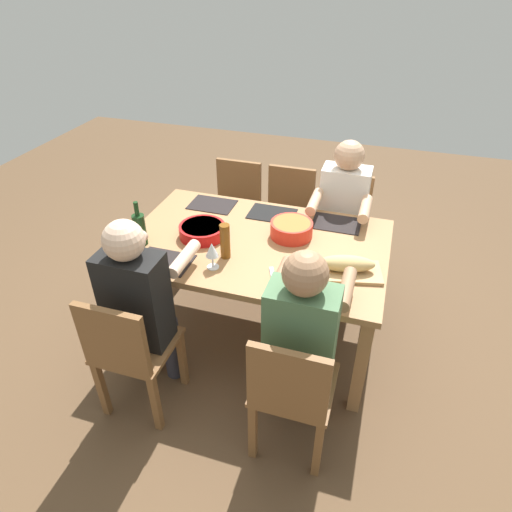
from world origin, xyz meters
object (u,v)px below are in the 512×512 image
at_px(diner_near_left, 140,298).
at_px(bread_loaf, 347,264).
at_px(chair_near_left, 129,350).
at_px(chair_far_right, 343,223).
at_px(diner_near_right, 302,333).
at_px(chair_far_center, 287,214).
at_px(chair_near_right, 291,391).
at_px(cutting_board, 345,271).
at_px(serving_bowl_fruit, 292,228).
at_px(wine_bottle, 140,229).
at_px(serving_bowl_salad, 202,230).
at_px(beer_bottle, 225,241).
at_px(chair_far_left, 236,207).
at_px(wine_glass, 212,251).
at_px(diner_far_right, 342,209).
at_px(dining_table, 256,252).

xyz_separation_m(diner_near_left, bread_loaf, (1.03, 0.51, 0.11)).
relative_size(chair_near_left, bread_loaf, 2.66).
xyz_separation_m(chair_far_right, diner_near_left, (-0.90, -1.53, 0.21)).
xyz_separation_m(diner_near_right, chair_near_left, (-0.90, -0.18, -0.21)).
xyz_separation_m(diner_near_right, chair_far_center, (-0.45, 1.53, -0.21)).
bearing_deg(chair_near_right, cutting_board, 78.89).
bearing_deg(serving_bowl_fruit, wine_bottle, -157.15).
height_order(chair_far_center, serving_bowl_salad, chair_far_center).
xyz_separation_m(serving_bowl_salad, bread_loaf, (0.93, -0.13, 0.02)).
relative_size(serving_bowl_fruit, cutting_board, 0.67).
bearing_deg(beer_bottle, diner_near_right, -38.60).
relative_size(chair_far_left, wine_glass, 5.12).
bearing_deg(diner_far_right, chair_near_right, -90.00).
xyz_separation_m(diner_near_right, serving_bowl_salad, (-0.80, 0.63, 0.09)).
bearing_deg(dining_table, cutting_board, -15.69).
bearing_deg(chair_near_left, chair_far_left, 90.00).
relative_size(chair_far_center, beer_bottle, 3.86).
distance_m(dining_table, chair_far_center, 0.87).
bearing_deg(diner_near_left, serving_bowl_salad, 80.86).
height_order(serving_bowl_salad, bread_loaf, bread_loaf).
height_order(chair_far_left, chair_far_right, same).
xyz_separation_m(dining_table, diner_near_right, (0.45, -0.67, 0.04)).
height_order(chair_near_right, beer_bottle, beer_bottle).
xyz_separation_m(chair_far_center, wine_bottle, (-0.67, -1.09, 0.37)).
height_order(dining_table, chair_far_right, chair_far_right).
relative_size(diner_far_right, wine_glass, 7.23).
height_order(chair_far_center, wine_glass, wine_glass).
relative_size(diner_far_right, serving_bowl_salad, 4.05).
bearing_deg(dining_table, diner_near_right, -56.24).
distance_m(dining_table, wine_bottle, 0.74).
distance_m(chair_far_left, chair_near_left, 1.71).
relative_size(diner_near_left, serving_bowl_fruit, 4.45).
xyz_separation_m(chair_far_left, wine_glass, (0.30, -1.20, 0.37)).
bearing_deg(bread_loaf, chair_far_center, 119.83).
bearing_deg(chair_far_left, diner_far_right, -11.55).
bearing_deg(dining_table, chair_far_center, 90.00).
relative_size(chair_far_left, chair_far_center, 1.00).
distance_m(chair_near_right, wine_glass, 0.88).
bearing_deg(dining_table, wine_bottle, -160.78).
distance_m(diner_near_left, serving_bowl_fruit, 1.04).
bearing_deg(chair_near_right, serving_bowl_fruit, 104.39).
height_order(chair_far_left, diner_near_left, diner_near_left).
distance_m(chair_near_left, serving_bowl_fruit, 1.22).
distance_m(bread_loaf, wine_glass, 0.76).
bearing_deg(chair_far_right, wine_bottle, -135.84).
xyz_separation_m(chair_near_right, bread_loaf, (0.14, 0.69, 0.32)).
distance_m(chair_near_right, beer_bottle, 0.93).
distance_m(diner_near_right, serving_bowl_salad, 1.02).
relative_size(wine_bottle, wine_glass, 1.75).
relative_size(dining_table, serving_bowl_fruit, 6.06).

